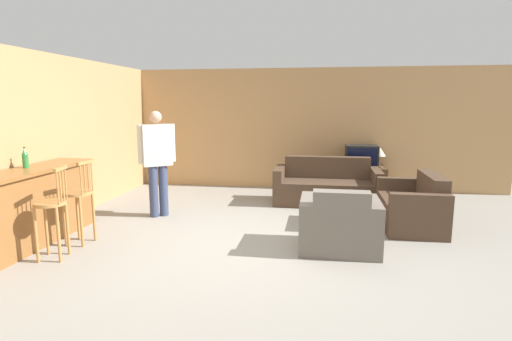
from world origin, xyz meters
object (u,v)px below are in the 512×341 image
object	(u,v)px
loveseat_right	(413,207)
tv_unit	(360,180)
table_lamp	(379,152)
couch_far	(327,187)
bottle	(25,158)
armchair_near	(339,226)
coffee_table	(336,204)
person_by_window	(157,158)
bar_chair_near	(52,211)
tv	(361,156)
bar_chair_mid	(79,200)

from	to	relation	value
loveseat_right	tv_unit	size ratio (longest dim) A/B	1.36
table_lamp	couch_far	bearing A→B (deg)	-139.49
tv_unit	bottle	xyz separation A→B (m)	(-4.66, -3.71, 0.86)
table_lamp	loveseat_right	bearing A→B (deg)	-84.28
armchair_near	coffee_table	xyz separation A→B (m)	(0.00, 1.08, 0.02)
bottle	person_by_window	distance (m)	1.90
bottle	table_lamp	bearing A→B (deg)	36.48
bar_chair_near	coffee_table	distance (m)	3.92
tv	bottle	distance (m)	5.96
couch_far	tv_unit	size ratio (longest dim) A/B	1.93
couch_far	tv	distance (m)	1.23
bar_chair_mid	armchair_near	xyz separation A→B (m)	(3.40, 0.30, -0.28)
person_by_window	bar_chair_mid	bearing A→B (deg)	-110.04
armchair_near	loveseat_right	size ratio (longest dim) A/B	0.73
coffee_table	tv_unit	bearing A→B (deg)	75.95
bar_chair_mid	person_by_window	bearing A→B (deg)	69.96
coffee_table	person_by_window	distance (m)	2.96
couch_far	bottle	size ratio (longest dim) A/B	7.01
couch_far	table_lamp	xyz separation A→B (m)	(1.05, 0.90, 0.57)
bottle	couch_far	bearing A→B (deg)	35.34
armchair_near	tv	bearing A→B (deg)	80.30
armchair_near	tv	size ratio (longest dim) A/B	1.54
table_lamp	bar_chair_mid	bearing A→B (deg)	-139.85
tv_unit	person_by_window	size ratio (longest dim) A/B	0.58
bar_chair_near	tv	xyz separation A→B (m)	(3.97, 4.19, 0.20)
armchair_near	bar_chair_near	bearing A→B (deg)	-166.02
bar_chair_near	couch_far	bearing A→B (deg)	45.21
couch_far	bottle	bearing A→B (deg)	-144.66
couch_far	coffee_table	bearing A→B (deg)	-84.59
bottle	person_by_window	size ratio (longest dim) A/B	0.16
tv_unit	bottle	size ratio (longest dim) A/B	3.63
bar_chair_mid	couch_far	world-z (taller)	bar_chair_mid
loveseat_right	couch_far	bearing A→B (deg)	134.52
person_by_window	armchair_near	bearing A→B (deg)	-20.98
coffee_table	tv_unit	distance (m)	2.34
loveseat_right	bar_chair_mid	bearing A→B (deg)	-162.16
couch_far	coffee_table	size ratio (longest dim) A/B	2.27
bar_chair_near	bar_chair_mid	world-z (taller)	same
armchair_near	person_by_window	world-z (taller)	person_by_window
couch_far	tv	bearing A→B (deg)	51.95
loveseat_right	armchair_near	bearing A→B (deg)	-134.45
armchair_near	table_lamp	distance (m)	3.52
bar_chair_mid	bottle	xyz separation A→B (m)	(-0.69, -0.06, 0.55)
bar_chair_near	couch_far	size ratio (longest dim) A/B	0.58
tv_unit	bottle	bearing A→B (deg)	-141.52
bar_chair_mid	tv_unit	bearing A→B (deg)	42.55
bar_chair_near	person_by_window	size ratio (longest dim) A/B	0.64
tv	person_by_window	world-z (taller)	person_by_window
tv_unit	person_by_window	distance (m)	4.18
bar_chair_near	loveseat_right	world-z (taller)	bar_chair_near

